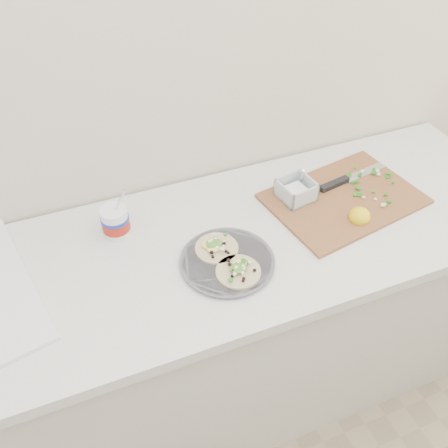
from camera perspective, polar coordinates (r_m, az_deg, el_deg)
name	(u,v)px	position (r m, az deg, el deg)	size (l,w,h in m)	color
counter	(170,343)	(1.83, -6.23, -13.38)	(2.44, 0.66, 0.90)	silver
taco_plate	(227,259)	(1.44, 0.37, -4.08)	(0.28, 0.28, 0.04)	#55535A
tub	(116,219)	(1.53, -12.25, 0.56)	(0.09, 0.09, 0.19)	white
cutboard	(340,195)	(1.69, 13.07, 3.28)	(0.54, 0.41, 0.08)	brown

